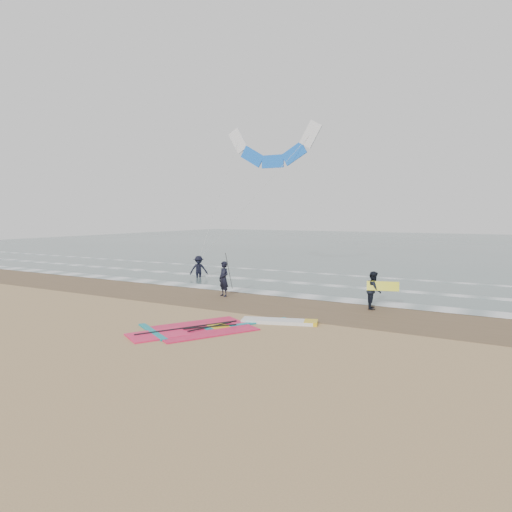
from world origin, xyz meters
The scene contains 11 objects.
ground centered at (0.00, 0.00, 0.00)m, with size 120.00×120.00×0.00m, color tan.
sea_water centered at (0.00, 48.00, 0.01)m, with size 120.00×80.00×0.02m, color #47605E.
wet_sand_band centered at (0.00, 6.00, 0.00)m, with size 120.00×5.00×0.01m, color brown.
foam_waterline centered at (0.00, 10.44, 0.03)m, with size 120.00×9.15×0.02m.
windsurf_rig centered at (-0.29, 1.24, 0.04)m, with size 5.69×5.39×0.14m.
person_standing centered at (-3.65, 6.40, 0.85)m, with size 0.62×0.41×1.71m, color black.
person_walking centered at (3.46, 7.05, 0.80)m, with size 0.77×0.60×1.59m, color black.
person_wading centered at (-8.58, 11.08, 0.86)m, with size 1.12×0.64×1.73m, color black.
held_pole centered at (-3.35, 6.40, 1.25)m, with size 0.17×0.86×1.82m.
carried_kiteboard centered at (3.86, 6.95, 1.01)m, with size 1.30×0.51×0.39m.
surf_kite centered at (-4.88, 13.93, 7.99)m, with size 7.00×2.93×8.45m.
Camera 1 is at (8.37, -11.92, 4.00)m, focal length 32.00 mm.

